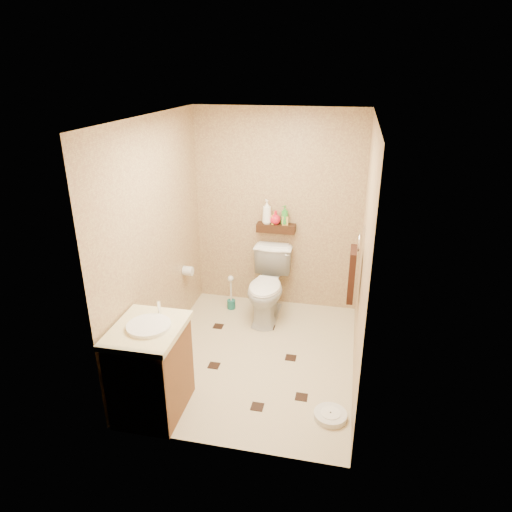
# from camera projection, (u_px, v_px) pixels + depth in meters

# --- Properties ---
(ground) EXTENTS (2.50, 2.50, 0.00)m
(ground) POSITION_uv_depth(u_px,v_px,m) (255.00, 356.00, 4.75)
(ground) COLOR beige
(ground) RESTS_ON ground
(wall_back) EXTENTS (2.00, 0.04, 2.40)m
(wall_back) POSITION_uv_depth(u_px,v_px,m) (277.00, 212.00, 5.42)
(wall_back) COLOR tan
(wall_back) RESTS_ON ground
(wall_front) EXTENTS (2.00, 0.04, 2.40)m
(wall_front) POSITION_uv_depth(u_px,v_px,m) (217.00, 315.00, 3.16)
(wall_front) COLOR tan
(wall_front) RESTS_ON ground
(wall_left) EXTENTS (0.04, 2.50, 2.40)m
(wall_left) POSITION_uv_depth(u_px,v_px,m) (156.00, 242.00, 4.48)
(wall_left) COLOR tan
(wall_left) RESTS_ON ground
(wall_right) EXTENTS (0.04, 2.50, 2.40)m
(wall_right) POSITION_uv_depth(u_px,v_px,m) (364.00, 258.00, 4.09)
(wall_right) COLOR tan
(wall_right) RESTS_ON ground
(ceiling) EXTENTS (2.00, 2.50, 0.02)m
(ceiling) POSITION_uv_depth(u_px,v_px,m) (255.00, 117.00, 3.83)
(ceiling) COLOR white
(ceiling) RESTS_ON wall_back
(wall_shelf) EXTENTS (0.46, 0.14, 0.10)m
(wall_shelf) POSITION_uv_depth(u_px,v_px,m) (276.00, 228.00, 5.41)
(wall_shelf) COLOR #381E0F
(wall_shelf) RESTS_ON wall_back
(floor_accents) EXTENTS (1.20, 1.45, 0.01)m
(floor_accents) POSITION_uv_depth(u_px,v_px,m) (257.00, 360.00, 4.68)
(floor_accents) COLOR black
(floor_accents) RESTS_ON ground
(toilet) EXTENTS (0.47, 0.81, 0.82)m
(toilet) POSITION_uv_depth(u_px,v_px,m) (268.00, 286.00, 5.35)
(toilet) COLOR white
(toilet) RESTS_ON ground
(vanity) EXTENTS (0.57, 0.68, 0.96)m
(vanity) POSITION_uv_depth(u_px,v_px,m) (151.00, 368.00, 3.86)
(vanity) COLOR brown
(vanity) RESTS_ON ground
(bathroom_scale) EXTENTS (0.33, 0.33, 0.06)m
(bathroom_scale) POSITION_uv_depth(u_px,v_px,m) (330.00, 415.00, 3.91)
(bathroom_scale) COLOR silver
(bathroom_scale) RESTS_ON ground
(toilet_brush) EXTENTS (0.10, 0.10, 0.45)m
(toilet_brush) POSITION_uv_depth(u_px,v_px,m) (231.00, 297.00, 5.64)
(toilet_brush) COLOR #18625B
(toilet_brush) RESTS_ON ground
(towel_ring) EXTENTS (0.12, 0.30, 0.76)m
(towel_ring) POSITION_uv_depth(u_px,v_px,m) (352.00, 272.00, 4.44)
(towel_ring) COLOR silver
(towel_ring) RESTS_ON wall_right
(toilet_paper) EXTENTS (0.12, 0.11, 0.12)m
(toilet_paper) POSITION_uv_depth(u_px,v_px,m) (188.00, 271.00, 5.29)
(toilet_paper) COLOR silver
(toilet_paper) RESTS_ON wall_left
(bottle_a) EXTENTS (0.16, 0.16, 0.29)m
(bottle_a) POSITION_uv_depth(u_px,v_px,m) (267.00, 212.00, 5.36)
(bottle_a) COLOR white
(bottle_a) RESTS_ON wall_shelf
(bottle_b) EXTENTS (0.08, 0.08, 0.15)m
(bottle_b) POSITION_uv_depth(u_px,v_px,m) (274.00, 218.00, 5.37)
(bottle_b) COLOR #FFF035
(bottle_b) RESTS_ON wall_shelf
(bottle_c) EXTENTS (0.15, 0.15, 0.16)m
(bottle_c) POSITION_uv_depth(u_px,v_px,m) (275.00, 217.00, 5.37)
(bottle_c) COLOR red
(bottle_c) RESTS_ON wall_shelf
(bottle_d) EXTENTS (0.13, 0.13, 0.23)m
(bottle_d) POSITION_uv_depth(u_px,v_px,m) (285.00, 215.00, 5.33)
(bottle_d) COLOR #2F8D2F
(bottle_d) RESTS_ON wall_shelf
(bottle_e) EXTENTS (0.09, 0.08, 0.16)m
(bottle_e) POSITION_uv_depth(u_px,v_px,m) (285.00, 218.00, 5.34)
(bottle_e) COLOR gold
(bottle_e) RESTS_ON wall_shelf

